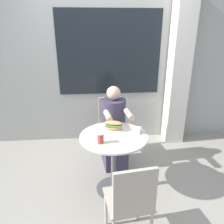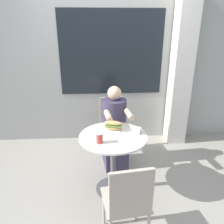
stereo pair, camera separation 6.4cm
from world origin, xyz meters
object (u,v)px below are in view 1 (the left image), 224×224
cafe_table (114,151)px  sandwich_on_plate (114,126)px  diner_chair (111,120)px  empty_chair_across (131,200)px  condiment_bottle (109,118)px  seated_diner (114,132)px  drink_cup (100,138)px

cafe_table → sandwich_on_plate: size_ratio=3.42×
sandwich_on_plate → diner_chair: bearing=87.7°
diner_chair → empty_chair_across: (0.03, -1.65, 0.00)m
cafe_table → condiment_bottle: (-0.03, 0.32, 0.27)m
empty_chair_across → condiment_bottle: bearing=87.9°
seated_diner → sandwich_on_plate: seated_diner is taller
cafe_table → seated_diner: (0.06, 0.56, -0.04)m
seated_diner → empty_chair_across: size_ratio=1.31×
cafe_table → seated_diner: 0.56m
diner_chair → seated_diner: 0.35m
seated_diner → drink_cup: bearing=67.1°
cafe_table → empty_chair_across: size_ratio=0.87×
cafe_table → empty_chair_across: (0.07, -0.75, -0.02)m
diner_chair → condiment_bottle: size_ratio=5.45×
empty_chair_across → condiment_bottle: (-0.10, 1.07, 0.29)m
diner_chair → drink_cup: diner_chair is taller
seated_diner → drink_cup: 0.79m
empty_chair_across → drink_cup: empty_chair_across is taller
empty_chair_across → seated_diner: bearing=83.0°
condiment_bottle → sandwich_on_plate: bearing=-77.0°
seated_diner → drink_cup: size_ratio=10.14×
cafe_table → sandwich_on_plate: 0.28m
empty_chair_across → diner_chair: bearing=83.4°
empty_chair_across → cafe_table: bearing=88.0°
cafe_table → diner_chair: diner_chair is taller
sandwich_on_plate → drink_cup: 0.33m
cafe_table → diner_chair: size_ratio=0.87×
diner_chair → condiment_bottle: 0.65m
seated_diner → sandwich_on_plate: size_ratio=5.14×
drink_cup → diner_chair: bearing=79.5°
condiment_bottle → diner_chair: bearing=82.7°
cafe_table → empty_chair_across: 0.75m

